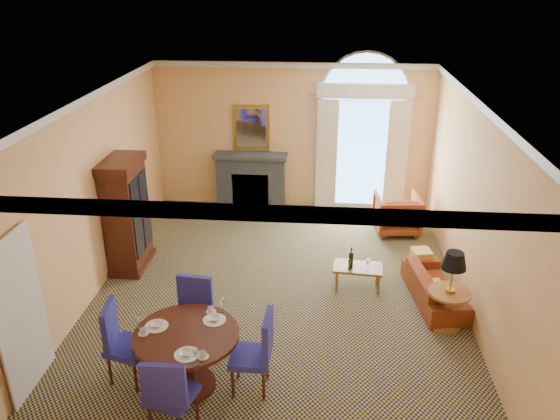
# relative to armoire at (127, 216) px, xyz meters

# --- Properties ---
(ground) EXTENTS (7.50, 7.50, 0.00)m
(ground) POSITION_rel_armoire_xyz_m (2.72, -0.74, -0.98)
(ground) COLOR #191440
(ground) RESTS_ON ground
(room_envelope) EXTENTS (6.04, 7.52, 3.45)m
(room_envelope) POSITION_rel_armoire_xyz_m (2.69, -0.08, 1.53)
(room_envelope) COLOR #F0B572
(room_envelope) RESTS_ON ground
(armoire) EXTENTS (0.58, 1.03, 2.02)m
(armoire) POSITION_rel_armoire_xyz_m (0.00, 0.00, 0.00)
(armoire) COLOR #35140C
(armoire) RESTS_ON ground
(dining_table) EXTENTS (1.32, 1.32, 1.03)m
(dining_table) POSITION_rel_armoire_xyz_m (1.79, -3.03, -0.37)
(dining_table) COLOR #35140C
(dining_table) RESTS_ON ground
(dining_chair_north) EXTENTS (0.61, 0.61, 1.11)m
(dining_chair_north) POSITION_rel_armoire_xyz_m (1.71, -2.26, -0.34)
(dining_chair_north) COLOR navy
(dining_chair_north) RESTS_ON ground
(dining_chair_south) EXTENTS (0.61, 0.61, 1.11)m
(dining_chair_south) POSITION_rel_armoire_xyz_m (1.78, -3.84, -0.34)
(dining_chair_south) COLOR navy
(dining_chair_south) RESTS_ON ground
(dining_chair_east) EXTENTS (0.52, 0.51, 1.11)m
(dining_chair_east) POSITION_rel_armoire_xyz_m (2.68, -2.99, -0.34)
(dining_chair_east) COLOR navy
(dining_chair_east) RESTS_ON ground
(dining_chair_west) EXTENTS (0.61, 0.61, 1.11)m
(dining_chair_west) POSITION_rel_armoire_xyz_m (0.90, -2.94, -0.34)
(dining_chair_west) COLOR navy
(dining_chair_west) RESTS_ON ground
(sofa) EXTENTS (0.89, 1.74, 0.49)m
(sofa) POSITION_rel_armoire_xyz_m (5.27, -0.71, -0.73)
(sofa) COLOR brown
(sofa) RESTS_ON ground
(armchair) EXTENTS (0.95, 0.97, 0.81)m
(armchair) POSITION_rel_armoire_xyz_m (4.93, 1.81, -0.57)
(armchair) COLOR brown
(armchair) RESTS_ON ground
(coffee_table) EXTENTS (0.85, 0.52, 0.79)m
(coffee_table) POSITION_rel_armoire_xyz_m (4.03, -0.46, -0.58)
(coffee_table) COLOR #A06B30
(coffee_table) RESTS_ON ground
(side_table) EXTENTS (0.62, 0.62, 1.24)m
(side_table) POSITION_rel_armoire_xyz_m (5.32, -1.44, -0.19)
(side_table) COLOR #A06B30
(side_table) RESTS_ON ground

